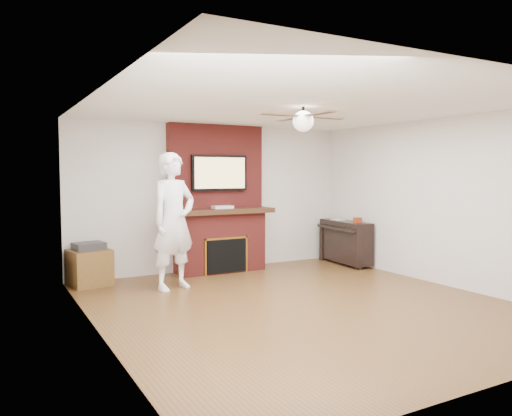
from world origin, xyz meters
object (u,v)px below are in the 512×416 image
person (174,221)px  piano (345,241)px  fireplace (219,213)px  side_table (89,265)px

person → piano: (3.43, 0.37, -0.56)m
person → piano: bearing=-12.8°
person → fireplace: bearing=20.2°
side_table → piano: size_ratio=0.52×
fireplace → piano: bearing=-13.4°
side_table → piano: (4.46, -0.48, 0.13)m
fireplace → side_table: bearing=-178.2°
piano → fireplace: bearing=171.2°
side_table → piano: piano is taller
fireplace → piano: (2.31, -0.55, -0.57)m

